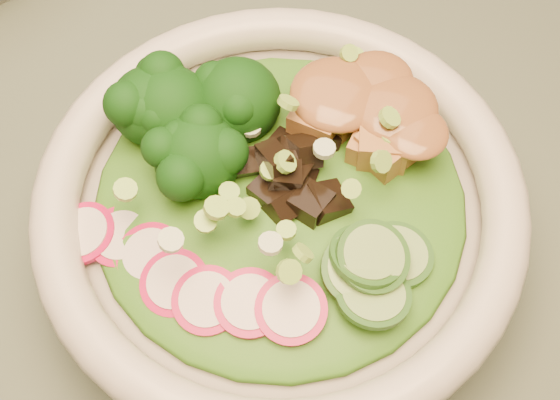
% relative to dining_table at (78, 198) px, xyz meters
% --- Properties ---
extents(dining_table, '(1.20, 0.80, 0.75)m').
position_rel_dining_table_xyz_m(dining_table, '(0.00, 0.00, 0.00)').
color(dining_table, black).
rests_on(dining_table, ground).
extents(salad_bowl, '(0.26, 0.26, 0.07)m').
position_rel_dining_table_xyz_m(salad_bowl, '(0.19, -0.02, 0.15)').
color(salad_bowl, beige).
rests_on(salad_bowl, dining_table).
extents(lettuce_bed, '(0.20, 0.20, 0.02)m').
position_rel_dining_table_xyz_m(lettuce_bed, '(0.19, -0.02, 0.17)').
color(lettuce_bed, '#1E5A13').
rests_on(lettuce_bed, salad_bowl).
extents(broccoli_florets, '(0.10, 0.09, 0.04)m').
position_rel_dining_table_xyz_m(broccoli_florets, '(0.13, -0.00, 0.19)').
color(broccoli_florets, black).
rests_on(broccoli_florets, salad_bowl).
extents(radish_slices, '(0.11, 0.07, 0.02)m').
position_rel_dining_table_xyz_m(radish_slices, '(0.17, -0.08, 0.18)').
color(radish_slices, '#B50D43').
rests_on(radish_slices, salad_bowl).
extents(cucumber_slices, '(0.09, 0.09, 0.03)m').
position_rel_dining_table_xyz_m(cucumber_slices, '(0.25, -0.04, 0.18)').
color(cucumber_slices, '#8FAE60').
rests_on(cucumber_slices, salad_bowl).
extents(mushroom_heap, '(0.09, 0.09, 0.04)m').
position_rel_dining_table_xyz_m(mushroom_heap, '(0.19, -0.01, 0.19)').
color(mushroom_heap, black).
rests_on(mushroom_heap, salad_bowl).
extents(tofu_cubes, '(0.10, 0.09, 0.03)m').
position_rel_dining_table_xyz_m(tofu_cubes, '(0.20, 0.04, 0.18)').
color(tofu_cubes, '#A86538').
rests_on(tofu_cubes, salad_bowl).
extents(peanut_sauce, '(0.07, 0.05, 0.02)m').
position_rel_dining_table_xyz_m(peanut_sauce, '(0.20, 0.04, 0.20)').
color(peanut_sauce, brown).
rests_on(peanut_sauce, tofu_cubes).
extents(scallion_garnish, '(0.19, 0.19, 0.02)m').
position_rel_dining_table_xyz_m(scallion_garnish, '(0.19, -0.02, 0.20)').
color(scallion_garnish, '#86C044').
rests_on(scallion_garnish, salad_bowl).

